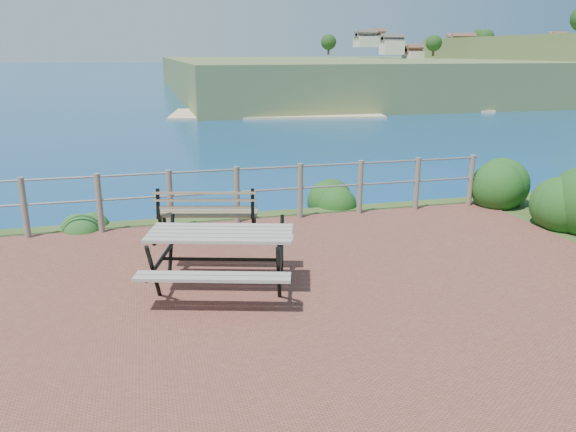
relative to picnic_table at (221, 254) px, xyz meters
The scene contains 10 objects.
ground 0.99m from the picnic_table, 39.66° to the right, with size 10.00×7.00×0.12m, color brown.
ocean 199.45m from the picnic_table, 89.81° to the left, with size 1200.00×1200.00×0.00m, color #165684.
safety_railing 2.88m from the picnic_table, 76.72° to the left, with size 9.40×0.10×1.00m.
distant_bay 266.48m from the picnic_table, 49.31° to the left, with size 290.00×232.36×24.00m.
picnic_table is the anchor object (origin of this frame).
park_bench 1.98m from the picnic_table, 88.39° to the left, with size 1.63×0.77×0.89m.
shrub_right_front 6.45m from the picnic_table, 10.38° to the left, with size 1.46×1.46×2.07m, color #194916.
shrub_right_edge 6.56m from the picnic_table, 24.51° to the left, with size 1.09×1.09×1.56m, color #194916.
shrub_lip_west 3.82m from the picnic_table, 122.54° to the left, with size 0.76×0.76×0.49m, color #215821.
shrub_lip_east 4.54m from the picnic_table, 55.64° to the left, with size 0.86×0.86×0.64m, color #194916.
Camera 1 is at (-1.49, -6.10, 2.94)m, focal length 35.00 mm.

